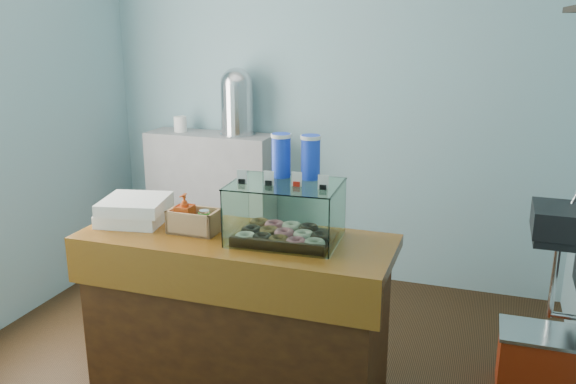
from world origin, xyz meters
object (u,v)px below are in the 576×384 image
at_px(display_case, 287,206).
at_px(red_cooler, 535,361).
at_px(counter, 237,316).
at_px(coffee_urn, 237,100).

height_order(display_case, red_cooler, display_case).
height_order(counter, display_case, display_case).
bearing_deg(counter, coffee_urn, 112.78).
bearing_deg(coffee_urn, counter, -67.22).
relative_size(display_case, coffee_urn, 1.08).
xyz_separation_m(display_case, red_cooler, (1.25, 0.48, -0.89)).
bearing_deg(display_case, coffee_urn, 118.51).
distance_m(coffee_urn, red_cooler, 2.69).
distance_m(counter, red_cooler, 1.63).
xyz_separation_m(counter, coffee_urn, (-0.67, 1.59, 0.91)).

